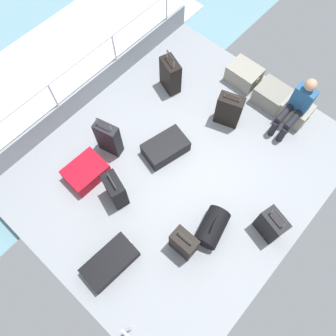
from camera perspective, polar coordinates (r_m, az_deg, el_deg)
ground_plane at (r=5.71m, az=1.98°, el=0.23°), size 4.40×5.20×0.06m
gunwale_port at (r=6.41m, az=-13.12°, el=13.05°), size 0.06×5.20×0.45m
railing_port at (r=5.99m, az=-14.26°, el=16.27°), size 0.04×4.20×1.02m
sea_wake at (r=7.71m, az=-19.54°, el=15.66°), size 12.00×12.00×0.01m
cargo_crate_0 at (r=6.69m, az=12.93°, el=15.41°), size 0.63×0.46×0.35m
cargo_crate_1 at (r=6.51m, az=17.40°, el=11.82°), size 0.60×0.49×0.35m
cargo_crate_2 at (r=6.43m, az=21.03°, el=9.06°), size 0.54×0.41×0.37m
passenger_seated at (r=6.03m, az=21.32°, el=9.98°), size 0.34×0.66×1.07m
suitcase_0 at (r=6.32m, az=0.41°, el=15.70°), size 0.48×0.37×0.84m
suitcase_1 at (r=5.26m, az=17.30°, el=-9.34°), size 0.45×0.34×0.77m
suitcase_2 at (r=5.65m, az=-13.92°, el=-0.67°), size 0.54×0.68×0.27m
suitcase_3 at (r=5.69m, az=-0.43°, el=3.52°), size 0.63×0.83×0.26m
suitcase_4 at (r=5.61m, az=-10.19°, el=5.03°), size 0.43×0.28×0.88m
suitcase_5 at (r=5.95m, az=10.42°, el=9.76°), size 0.49×0.36×0.76m
suitcase_6 at (r=4.97m, az=2.73°, el=-12.82°), size 0.38×0.25×0.68m
suitcase_7 at (r=5.24m, az=-9.04°, el=-3.76°), size 0.46×0.34×0.71m
suitcase_8 at (r=5.16m, az=-9.93°, el=-15.71°), size 0.49×0.85×0.24m
duffel_bag at (r=5.17m, az=7.63°, el=-10.09°), size 0.48×0.65×0.52m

